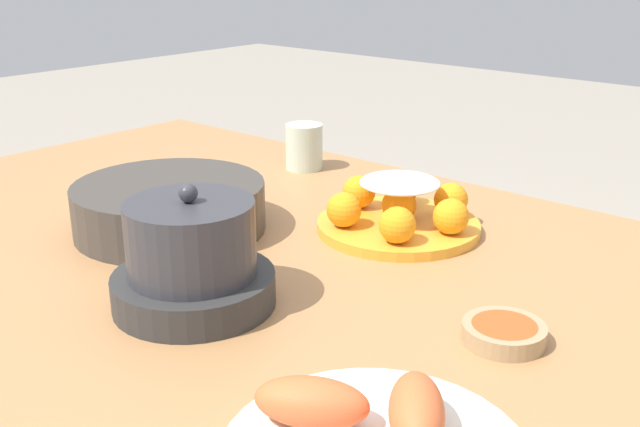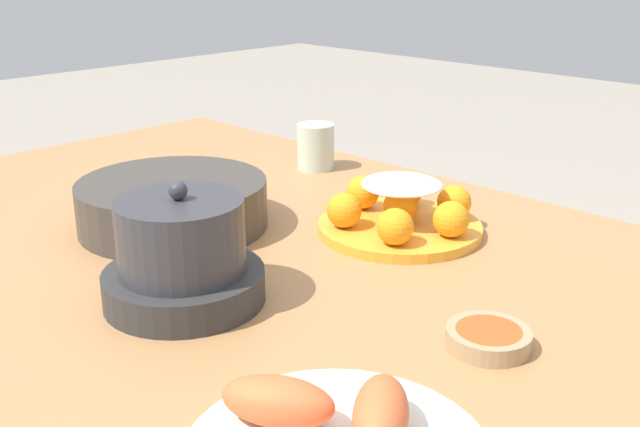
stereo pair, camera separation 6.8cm
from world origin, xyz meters
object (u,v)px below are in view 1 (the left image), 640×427
(sauce_bowl, at_px, (504,332))
(serving_bowl, at_px, (170,205))
(cup_near, at_px, (304,147))
(dining_table, at_px, (240,290))
(warming_pot, at_px, (192,260))
(cake_plate, at_px, (399,211))

(sauce_bowl, bearing_deg, serving_bowl, 1.98)
(sauce_bowl, bearing_deg, cup_near, -30.47)
(dining_table, distance_m, sauce_bowl, 0.46)
(serving_bowl, height_order, cup_near, cup_near)
(dining_table, distance_m, serving_bowl, 0.18)
(serving_bowl, xyz_separation_m, cup_near, (0.07, -0.41, 0.00))
(warming_pot, bearing_deg, sauce_bowl, -153.68)
(cake_plate, distance_m, sauce_bowl, 0.37)
(cake_plate, xyz_separation_m, sauce_bowl, (-0.30, 0.22, -0.02))
(warming_pot, bearing_deg, serving_bowl, -32.62)
(warming_pot, bearing_deg, cake_plate, -96.64)
(dining_table, distance_m, warming_pot, 0.25)
(dining_table, xyz_separation_m, sauce_bowl, (-0.46, 0.01, 0.09))
(serving_bowl, height_order, warming_pot, warming_pot)
(dining_table, relative_size, sauce_bowl, 15.68)
(dining_table, relative_size, serving_bowl, 5.00)
(serving_bowl, bearing_deg, cake_plate, -139.71)
(dining_table, relative_size, cake_plate, 5.82)
(dining_table, height_order, cake_plate, cake_plate)
(dining_table, relative_size, warming_pot, 7.35)
(cake_plate, relative_size, warming_pot, 1.26)
(dining_table, xyz_separation_m, cup_near, (0.20, -0.38, 0.12))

